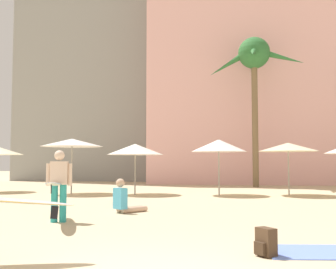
% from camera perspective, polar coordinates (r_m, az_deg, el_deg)
% --- Properties ---
extents(hotel_pink, '(19.51, 10.81, 16.00)m').
position_cam_1_polar(hotel_pink, '(32.72, 16.01, 7.90)').
color(hotel_pink, beige).
rests_on(hotel_pink, ground).
extents(hotel_tower_gray, '(12.48, 11.49, 30.19)m').
position_cam_1_polar(hotel_tower_gray, '(39.60, -7.96, 16.37)').
color(hotel_tower_gray, gray).
rests_on(hotel_tower_gray, ground).
extents(palm_tree_left, '(5.55, 5.58, 8.75)m').
position_cam_1_polar(palm_tree_left, '(25.08, 11.79, 9.82)').
color(palm_tree_left, brown).
rests_on(palm_tree_left, ground).
extents(cafe_umbrella_0, '(2.57, 2.57, 2.25)m').
position_cam_1_polar(cafe_umbrella_0, '(18.51, 16.22, -1.69)').
color(cafe_umbrella_0, gray).
rests_on(cafe_umbrella_0, ground).
extents(cafe_umbrella_3, '(2.49, 2.49, 2.22)m').
position_cam_1_polar(cafe_umbrella_3, '(18.32, -4.55, -2.05)').
color(cafe_umbrella_3, gray).
rests_on(cafe_umbrella_3, ground).
extents(cafe_umbrella_4, '(2.77, 2.77, 2.48)m').
position_cam_1_polar(cafe_umbrella_4, '(19.12, -13.09, -1.10)').
color(cafe_umbrella_4, gray).
rests_on(cafe_umbrella_4, ground).
extents(cafe_umbrella_5, '(2.26, 2.26, 2.13)m').
position_cam_1_polar(cafe_umbrella_5, '(21.40, -22.20, -2.13)').
color(cafe_umbrella_5, gray).
rests_on(cafe_umbrella_5, ground).
extents(cafe_umbrella_6, '(2.39, 2.39, 2.40)m').
position_cam_1_polar(cafe_umbrella_6, '(18.03, 7.00, -1.53)').
color(cafe_umbrella_6, gray).
rests_on(cafe_umbrella_6, ground).
extents(beach_towel, '(1.78, 1.24, 0.01)m').
position_cam_1_polar(beach_towel, '(7.09, 20.16, -14.93)').
color(beach_towel, '#6684E0').
rests_on(beach_towel, ground).
extents(backpack, '(0.34, 0.35, 0.42)m').
position_cam_1_polar(backpack, '(6.53, 13.30, -14.29)').
color(backpack, '#4B3524').
rests_on(backpack, ground).
extents(person_far_right, '(0.91, 0.96, 0.95)m').
position_cam_1_polar(person_far_right, '(11.73, -5.94, -9.07)').
color(person_far_right, '#D1A889').
rests_on(person_far_right, ground).
extents(person_mid_left, '(1.20, 2.57, 1.68)m').
position_cam_1_polar(person_mid_left, '(10.03, -15.04, -6.50)').
color(person_mid_left, teal).
rests_on(person_mid_left, ground).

